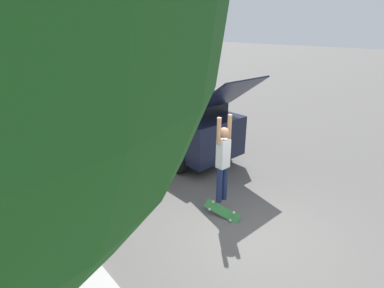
{
  "coord_description": "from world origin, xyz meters",
  "views": [
    {
      "loc": [
        -4.23,
        -2.9,
        3.96
      ],
      "look_at": [
        0.69,
        2.6,
        1.05
      ],
      "focal_mm": 28.0,
      "sensor_mm": 36.0,
      "label": 1
    }
  ],
  "objects": [
    {
      "name": "ground_plane",
      "position": [
        0.0,
        0.0,
        0.0
      ],
      "size": [
        120.0,
        120.0,
        0.0
      ],
      "primitive_type": "plane",
      "color": "#54514F"
    },
    {
      "name": "suv_parked",
      "position": [
        1.58,
        4.74,
        1.16
      ],
      "size": [
        2.04,
        5.67,
        2.79
      ],
      "color": "black",
      "rests_on": "ground_plane"
    },
    {
      "name": "car_down_street",
      "position": [
        1.32,
        15.11,
        0.66
      ],
      "size": [
        1.98,
        4.11,
        1.34
      ],
      "color": "#B7B7BC",
      "rests_on": "ground_plane"
    },
    {
      "name": "skateboarder",
      "position": [
        0.15,
        1.0,
        1.32
      ],
      "size": [
        0.41,
        0.23,
        1.97
      ],
      "color": "#192347",
      "rests_on": "ground_plane"
    },
    {
      "name": "skateboard",
      "position": [
        -0.0,
        0.84,
        0.16
      ],
      "size": [
        0.39,
        0.77,
        0.38
      ],
      "color": "#337F3D",
      "rests_on": "ground_plane"
    }
  ]
}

